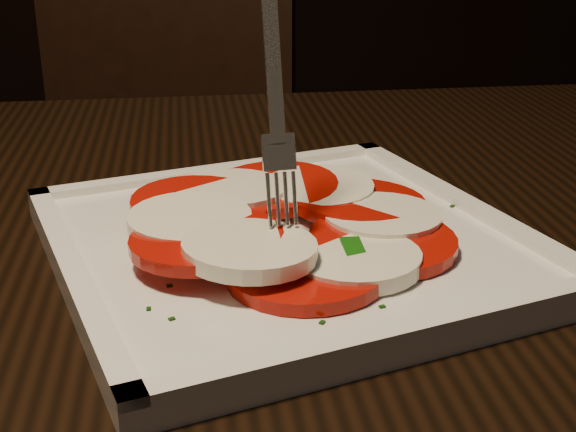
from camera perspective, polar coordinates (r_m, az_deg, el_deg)
name	(u,v)px	position (r m, az deg, el deg)	size (l,w,h in m)	color
table	(149,339)	(0.65, -9.89, -8.61)	(1.26, 0.90, 0.75)	black
chair	(156,190)	(1.31, -9.39, 1.85)	(0.54, 0.54, 0.93)	black
plate	(288,247)	(0.54, 0.00, -2.20)	(0.30, 0.30, 0.01)	white
caprese_salad	(288,221)	(0.54, 0.00, -0.39)	(0.24, 0.24, 0.03)	#BC0A04
fork	(271,72)	(0.50, -1.18, 10.23)	(0.02, 0.06, 0.18)	white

